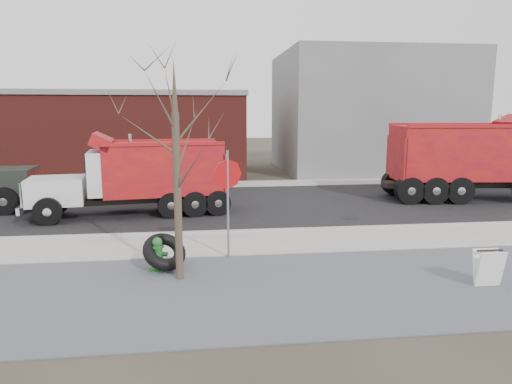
{
  "coord_description": "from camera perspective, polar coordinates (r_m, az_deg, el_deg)",
  "views": [
    {
      "loc": [
        -2.63,
        -13.23,
        3.99
      ],
      "look_at": [
        -0.86,
        1.48,
        1.4
      ],
      "focal_mm": 32.0,
      "sensor_mm": 36.0,
      "label": 1
    }
  ],
  "objects": [
    {
      "name": "dump_truck_red_b",
      "position": [
        18.34,
        -14.31,
        2.22
      ],
      "size": [
        7.66,
        3.13,
        3.2
      ],
      "rotation": [
        0.0,
        0.0,
        3.28
      ],
      "color": "black",
      "rests_on": "ground"
    },
    {
      "name": "road",
      "position": [
        20.11,
        0.78,
        -1.51
      ],
      "size": [
        60.0,
        9.4,
        0.02
      ],
      "primitive_type": "cube",
      "color": "black",
      "rests_on": "ground"
    },
    {
      "name": "far_sidewalk",
      "position": [
        25.68,
        -0.92,
        1.03
      ],
      "size": [
        60.0,
        2.0,
        0.06
      ],
      "primitive_type": "cube",
      "color": "#9E9B93",
      "rests_on": "ground"
    },
    {
      "name": "ground",
      "position": [
        14.07,
        4.22,
        -6.59
      ],
      "size": [
        120.0,
        120.0,
        0.0
      ],
      "primitive_type": "plane",
      "color": "#383328",
      "rests_on": "ground"
    },
    {
      "name": "truck_tire",
      "position": [
        11.94,
        -11.38,
        -7.33
      ],
      "size": [
        1.48,
        1.46,
        0.95
      ],
      "color": "black",
      "rests_on": "ground"
    },
    {
      "name": "curb",
      "position": [
        15.52,
        3.12,
        -4.79
      ],
      "size": [
        60.0,
        0.15,
        0.11
      ],
      "primitive_type": "cube",
      "color": "#9E9B93",
      "rests_on": "ground"
    },
    {
      "name": "building_brick",
      "position": [
        31.15,
        -20.71,
        6.81
      ],
      "size": [
        20.2,
        8.2,
        5.3
      ],
      "color": "maroon",
      "rests_on": "ground"
    },
    {
      "name": "sidewalk",
      "position": [
        14.3,
        4.02,
        -6.19
      ],
      "size": [
        60.0,
        2.5,
        0.06
      ],
      "primitive_type": "cube",
      "color": "#9E9B93",
      "rests_on": "ground"
    },
    {
      "name": "stop_sign",
      "position": [
        12.31,
        -3.55,
        0.72
      ],
      "size": [
        0.78,
        0.31,
        3.0
      ],
      "rotation": [
        0.0,
        0.0,
        -0.04
      ],
      "color": "gray",
      "rests_on": "ground"
    },
    {
      "name": "gravel_verge",
      "position": [
        10.84,
        7.83,
        -11.7
      ],
      "size": [
        60.0,
        5.0,
        0.03
      ],
      "primitive_type": "cube",
      "color": "slate",
      "rests_on": "ground"
    },
    {
      "name": "dump_truck_red_a",
      "position": [
        23.4,
        26.53,
        3.9
      ],
      "size": [
        9.76,
        3.57,
        3.86
      ],
      "rotation": [
        0.0,
        0.0,
        -0.11
      ],
      "color": "black",
      "rests_on": "ground"
    },
    {
      "name": "fire_hydrant",
      "position": [
        11.94,
        -12.18,
        -7.78
      ],
      "size": [
        0.51,
        0.49,
        0.89
      ],
      "rotation": [
        0.0,
        0.0,
        -0.21
      ],
      "color": "#2B7136",
      "rests_on": "ground"
    },
    {
      "name": "bare_tree",
      "position": [
        10.67,
        -9.97,
        6.04
      ],
      "size": [
        3.2,
        3.2,
        5.2
      ],
      "color": "#382D23",
      "rests_on": "ground"
    },
    {
      "name": "sandwich_board",
      "position": [
        11.91,
        27.05,
        -8.43
      ],
      "size": [
        0.63,
        0.4,
        0.87
      ],
      "rotation": [
        0.0,
        0.0,
        -0.01
      ],
      "color": "white",
      "rests_on": "ground"
    },
    {
      "name": "building_grey",
      "position": [
        33.33,
        13.74,
        9.64
      ],
      "size": [
        12.0,
        10.0,
        8.0
      ],
      "color": "gray",
      "rests_on": "ground"
    }
  ]
}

